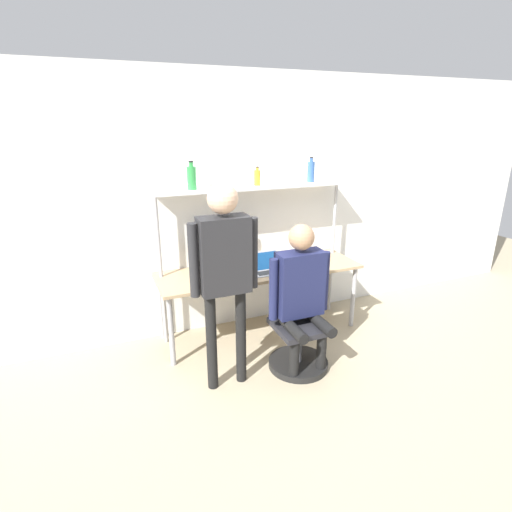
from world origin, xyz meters
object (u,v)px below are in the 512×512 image
bottle_blue (311,171)px  person_seated (301,288)px  laptop (266,266)px  bottle_green (192,177)px  cell_phone (292,271)px  office_chair (297,339)px  monitor (220,246)px  bottle_amber (257,177)px  person_standing (224,262)px

bottle_blue → person_seated: bearing=-122.2°
laptop → bottle_green: bottle_green is taller
cell_phone → office_chair: office_chair is taller
person_seated → laptop: bearing=94.5°
monitor → bottle_amber: bearing=-4.0°
laptop → bottle_blue: bearing=23.3°
person_standing → bottle_blue: (1.28, 0.91, 0.55)m
laptop → bottle_amber: bearing=87.4°
monitor → office_chair: monitor is taller
person_standing → bottle_amber: 1.24m
person_standing → bottle_green: bottle_green is taller
bottle_green → bottle_blue: size_ratio=1.02×
person_standing → bottle_green: bearing=90.9°
cell_phone → person_seated: (-0.20, -0.56, 0.07)m
bottle_green → monitor: bearing=6.1°
office_chair → monitor: bearing=116.2°
laptop → cell_phone: bearing=-19.1°
laptop → person_seated: person_seated is taller
cell_phone → bottle_amber: bearing=123.7°
bottle_amber → person_standing: bearing=-126.0°
bottle_blue → bottle_amber: (-0.62, 0.00, -0.03)m
laptop → person_seated: 0.65m
person_standing → bottle_blue: bearing=35.3°
bottle_green → laptop: bearing=-22.4°
laptop → bottle_amber: 0.91m
person_seated → bottle_blue: bearing=57.8°
office_chair → bottle_green: bottle_green is taller
person_standing → bottle_green: 1.06m
person_standing → office_chair: bearing=2.2°
office_chair → person_standing: 1.12m
person_standing → bottle_amber: same height
monitor → person_seated: (0.45, -0.95, -0.17)m
person_seated → cell_phone: bearing=70.4°
laptop → bottle_green: bearing=157.6°
laptop → bottle_amber: size_ratio=1.55×
laptop → cell_phone: (0.25, -0.09, -0.05)m
person_seated → bottle_green: bearing=127.7°
monitor → person_seated: person_seated is taller
bottle_amber → cell_phone: bearing=-56.3°
person_seated → bottle_blue: (0.58, 0.93, 0.88)m
laptop → bottle_amber: bottle_amber is taller
bottle_blue → cell_phone: bearing=-136.6°
monitor → person_seated: size_ratio=0.44×
monitor → person_standing: person_standing is taller
monitor → bottle_amber: bottle_amber is taller
laptop → person_seated: (0.05, -0.65, 0.01)m
monitor → bottle_green: 0.77m
bottle_green → bottle_amber: 0.68m
laptop → cell_phone: 0.27m
office_chair → person_standing: size_ratio=0.51×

